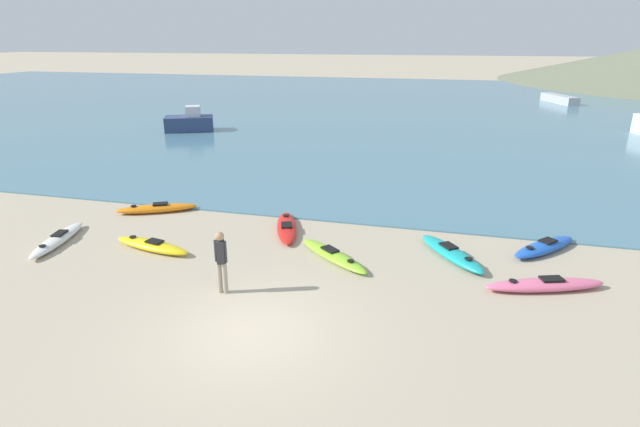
{
  "coord_description": "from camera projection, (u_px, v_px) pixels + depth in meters",
  "views": [
    {
      "loc": [
        4.18,
        -9.45,
        6.55
      ],
      "look_at": [
        -0.17,
        7.12,
        0.5
      ],
      "focal_mm": 28.0,
      "sensor_mm": 36.0,
      "label": 1
    }
  ],
  "objects": [
    {
      "name": "kayak_on_sand_4",
      "position": [
        152.0,
        245.0,
        16.25
      ],
      "size": [
        3.01,
        1.21,
        0.36
      ],
      "color": "yellow",
      "rests_on": "ground_plane"
    },
    {
      "name": "kayak_on_sand_1",
      "position": [
        157.0,
        208.0,
        19.77
      ],
      "size": [
        3.06,
        2.0,
        0.37
      ],
      "color": "orange",
      "rests_on": "ground_plane"
    },
    {
      "name": "ground_plane",
      "position": [
        251.0,
        331.0,
        11.8
      ],
      "size": [
        400.0,
        400.0,
        0.0
      ],
      "primitive_type": "plane",
      "color": "tan"
    },
    {
      "name": "kayak_on_sand_0",
      "position": [
        451.0,
        253.0,
        15.65
      ],
      "size": [
        2.4,
        2.94,
        0.38
      ],
      "color": "teal",
      "rests_on": "ground_plane"
    },
    {
      "name": "person_near_foreground",
      "position": [
        221.0,
        258.0,
        13.24
      ],
      "size": [
        0.36,
        0.3,
        1.77
      ],
      "color": "gray",
      "rests_on": "ground_plane"
    },
    {
      "name": "kayak_on_sand_5",
      "position": [
        287.0,
        227.0,
        17.87
      ],
      "size": [
        1.72,
        3.23,
        0.31
      ],
      "color": "red",
      "rests_on": "ground_plane"
    },
    {
      "name": "kayak_on_sand_3",
      "position": [
        333.0,
        255.0,
        15.58
      ],
      "size": [
        2.84,
        2.51,
        0.31
      ],
      "color": "#8CCC2D",
      "rests_on": "ground_plane"
    },
    {
      "name": "kayak_on_sand_2",
      "position": [
        545.0,
        285.0,
        13.66
      ],
      "size": [
        3.38,
        1.69,
        0.36
      ],
      "color": "#E5668C",
      "rests_on": "ground_plane"
    },
    {
      "name": "kayak_on_sand_7",
      "position": [
        544.0,
        247.0,
        16.14
      ],
      "size": [
        2.47,
        2.66,
        0.37
      ],
      "color": "blue",
      "rests_on": "ground_plane"
    },
    {
      "name": "bay_water",
      "position": [
        410.0,
        106.0,
        50.67
      ],
      "size": [
        160.0,
        70.0,
        0.06
      ],
      "primitive_type": "cube",
      "color": "teal",
      "rests_on": "ground_plane"
    },
    {
      "name": "moored_boat_0",
      "position": [
        190.0,
        122.0,
        36.61
      ],
      "size": [
        3.89,
        3.18,
        1.8
      ],
      "color": "navy",
      "rests_on": "bay_water"
    },
    {
      "name": "kayak_on_sand_6",
      "position": [
        58.0,
        239.0,
        16.8
      ],
      "size": [
        1.3,
        3.29,
        0.32
      ],
      "color": "white",
      "rests_on": "ground_plane"
    },
    {
      "name": "moored_boat_2",
      "position": [
        559.0,
        99.0,
        52.38
      ],
      "size": [
        3.04,
        5.66,
        0.81
      ],
      "color": "#B2B2B7",
      "rests_on": "bay_water"
    }
  ]
}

